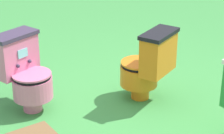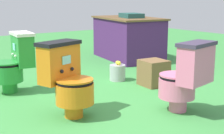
% 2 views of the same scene
% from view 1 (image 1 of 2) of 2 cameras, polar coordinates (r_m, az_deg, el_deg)
% --- Properties ---
extents(ground, '(14.00, 14.00, 0.00)m').
position_cam_1_polar(ground, '(4.04, 1.77, -6.35)').
color(ground, '#429947').
extents(toilet_pink, '(0.56, 0.50, 0.73)m').
position_cam_1_polar(toilet_pink, '(4.08, -11.34, -0.67)').
color(toilet_pink, pink).
rests_on(toilet_pink, ground).
extents(toilet_orange, '(0.59, 0.53, 0.73)m').
position_cam_1_polar(toilet_orange, '(4.17, 4.67, 0.27)').
color(toilet_orange, orange).
rests_on(toilet_orange, ground).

